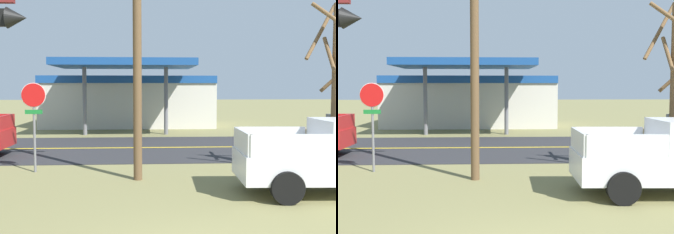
# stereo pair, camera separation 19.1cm
# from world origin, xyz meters

# --- Properties ---
(road_asphalt) EXTENTS (140.00, 8.00, 0.02)m
(road_asphalt) POSITION_xyz_m (0.00, 13.00, 0.01)
(road_asphalt) COLOR #2B2B2D
(road_asphalt) RESTS_ON ground
(road_centre_line) EXTENTS (126.00, 0.20, 0.01)m
(road_centre_line) POSITION_xyz_m (0.00, 13.00, 0.02)
(road_centre_line) COLOR gold
(road_centre_line) RESTS_ON road_asphalt
(stop_sign) EXTENTS (0.80, 0.08, 2.95)m
(stop_sign) POSITION_xyz_m (-4.41, 7.82, 2.03)
(stop_sign) COLOR slate
(stop_sign) RESTS_ON ground
(utility_pole) EXTENTS (1.86, 0.26, 9.20)m
(utility_pole) POSITION_xyz_m (-1.00, 6.54, 4.90)
(utility_pole) COLOR brown
(utility_pole) RESTS_ON ground
(gas_station) EXTENTS (12.00, 11.50, 4.40)m
(gas_station) POSITION_xyz_m (-1.90, 24.08, 1.94)
(gas_station) COLOR beige
(gas_station) RESTS_ON ground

